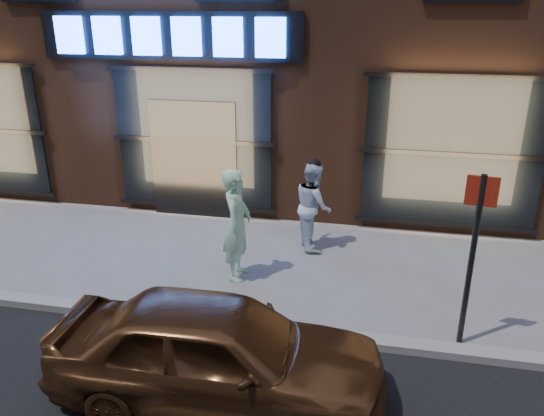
{
  "coord_description": "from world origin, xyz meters",
  "views": [
    {
      "loc": [
        3.63,
        -5.95,
        4.21
      ],
      "look_at": [
        2.09,
        1.6,
        1.2
      ],
      "focal_mm": 35.0,
      "sensor_mm": 36.0,
      "label": 1
    }
  ],
  "objects": [
    {
      "name": "man_bowtie",
      "position": [
        1.55,
        1.49,
        0.92
      ],
      "size": [
        0.46,
        0.68,
        1.83
      ],
      "primitive_type": "imported",
      "rotation": [
        0.0,
        0.0,
        1.6
      ],
      "color": "#B5EEBC",
      "rests_on": "ground"
    },
    {
      "name": "sign_post",
      "position": [
        4.88,
        0.3,
        1.41
      ],
      "size": [
        0.37,
        0.08,
        2.33
      ],
      "rotation": [
        0.0,
        0.0,
        -0.13
      ],
      "color": "#262628",
      "rests_on": "ground"
    },
    {
      "name": "curb",
      "position": [
        0.0,
        0.0,
        0.06
      ],
      "size": [
        60.0,
        0.25,
        0.12
      ],
      "primitive_type": "cube",
      "color": "gray",
      "rests_on": "ground"
    },
    {
      "name": "ground",
      "position": [
        0.0,
        0.0,
        0.0
      ],
      "size": [
        90.0,
        90.0,
        0.0
      ],
      "primitive_type": "plane",
      "color": "slate",
      "rests_on": "ground"
    },
    {
      "name": "man_cap",
      "position": [
        2.59,
        2.86,
        0.8
      ],
      "size": [
        0.85,
        0.94,
        1.6
      ],
      "primitive_type": "imported",
      "rotation": [
        0.0,
        0.0,
        1.94
      ],
      "color": "white",
      "rests_on": "ground"
    },
    {
      "name": "gold_sedan",
      "position": [
        2.09,
        -1.33,
        0.63
      ],
      "size": [
        3.73,
        1.58,
        1.26
      ],
      "primitive_type": "imported",
      "rotation": [
        0.0,
        0.0,
        1.59
      ],
      "color": "brown",
      "rests_on": "ground"
    }
  ]
}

